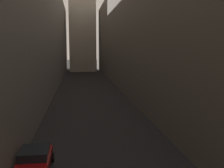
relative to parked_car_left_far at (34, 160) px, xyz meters
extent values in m
plane|color=black|center=(4.40, 24.12, -0.73)|extent=(264.00, 264.00, 0.00)
cube|color=slate|center=(-6.89, 26.12, 9.61)|extent=(11.59, 108.00, 20.68)
cube|color=#60594F|center=(17.18, 26.12, 9.20)|extent=(14.55, 108.00, 19.86)
cube|color=maroon|center=(0.00, -0.05, -0.12)|extent=(1.81, 3.99, 0.59)
cube|color=black|center=(0.00, 0.14, 0.42)|extent=(1.66, 1.91, 0.49)
cylinder|color=black|center=(-0.90, 1.31, -0.42)|extent=(0.22, 0.62, 0.62)
cylinder|color=black|center=(0.90, 1.31, -0.42)|extent=(0.22, 0.62, 0.62)
camera|label=1|loc=(2.67, -14.92, 6.63)|focal=40.86mm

